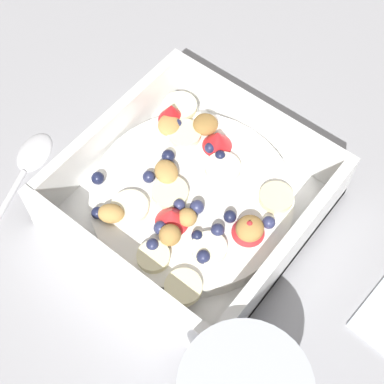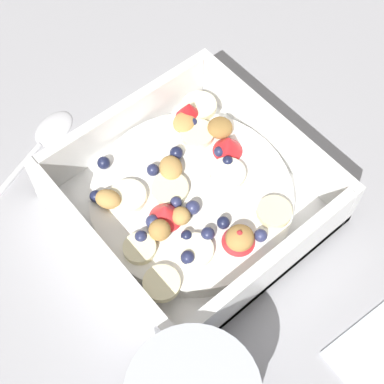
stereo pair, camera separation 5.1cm
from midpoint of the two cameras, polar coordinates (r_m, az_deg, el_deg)
ground_plane at (r=0.53m, az=-1.55°, el=-2.75°), size 2.40×2.40×0.00m
fruit_bowl at (r=0.52m, az=-2.81°, el=-0.73°), size 0.21×0.21×0.06m
spoon at (r=0.59m, az=-19.11°, el=1.75°), size 0.08×0.17×0.01m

